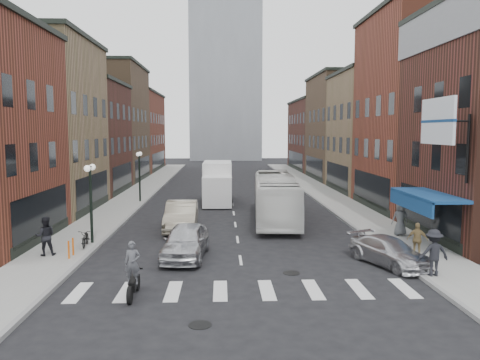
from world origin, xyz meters
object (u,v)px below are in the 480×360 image
(box_truck, at_px, (217,183))
(ped_right_c, at_px, (400,219))
(transit_bus, at_px, (276,197))
(sedan_left_far, at_px, (181,216))
(motorcycle_rider, at_px, (133,271))
(parked_bicycle, at_px, (86,238))
(ped_left_solo, at_px, (45,236))
(bike_rack, at_px, (71,248))
(sedan_left_near, at_px, (186,241))
(streetlamp_near, at_px, (90,188))
(curb_car, at_px, (389,251))
(billboard_sign, at_px, (440,123))
(streetlamp_far, at_px, (139,167))
(ped_right_b, at_px, (417,240))
(ped_right_a, at_px, (434,253))

(box_truck, height_order, ped_right_c, box_truck)
(ped_right_c, bearing_deg, transit_bus, -41.16)
(box_truck, relative_size, sedan_left_far, 1.47)
(motorcycle_rider, bearing_deg, sedan_left_far, 82.36)
(transit_bus, distance_m, ped_right_c, 8.06)
(parked_bicycle, relative_size, ped_right_c, 0.88)
(motorcycle_rider, height_order, transit_bus, transit_bus)
(ped_left_solo, bearing_deg, bike_rack, 150.51)
(sedan_left_near, relative_size, ped_left_solo, 2.55)
(streetlamp_near, distance_m, ped_right_c, 16.35)
(ped_left_solo, height_order, ped_right_c, ped_right_c)
(curb_car, height_order, ped_right_c, ped_right_c)
(streetlamp_near, xyz_separation_m, bike_rack, (-0.20, -2.70, -2.36))
(billboard_sign, relative_size, parked_bicycle, 2.31)
(streetlamp_near, distance_m, transit_bus, 11.87)
(streetlamp_far, relative_size, ped_right_b, 2.70)
(ped_right_a, bearing_deg, streetlamp_near, -25.18)
(sedan_left_far, xyz_separation_m, ped_right_a, (10.59, -9.56, 0.23))
(box_truck, relative_size, ped_right_c, 4.09)
(parked_bicycle, relative_size, ped_left_solo, 0.89)
(bike_rack, bearing_deg, motorcycle_rider, -52.94)
(transit_bus, distance_m, curb_car, 10.91)
(ped_left_solo, distance_m, ped_right_b, 16.82)
(parked_bicycle, bearing_deg, ped_right_c, -1.20)
(bike_rack, distance_m, ped_right_c, 16.84)
(ped_right_c, bearing_deg, box_truck, -53.93)
(box_truck, height_order, ped_left_solo, box_truck)
(transit_bus, relative_size, sedan_left_near, 2.37)
(transit_bus, bearing_deg, ped_right_c, -35.91)
(ped_right_a, height_order, ped_right_b, ped_right_a)
(billboard_sign, xyz_separation_m, transit_bus, (-5.96, 9.71, -4.62))
(bike_rack, xyz_separation_m, curb_car, (13.98, -1.30, 0.05))
(ped_right_b, bearing_deg, ped_right_c, -80.78)
(ped_right_b, bearing_deg, streetlamp_near, 8.79)
(streetlamp_near, height_order, sedan_left_far, streetlamp_near)
(ped_right_a, bearing_deg, ped_right_b, -104.46)
(sedan_left_far, relative_size, ped_right_b, 3.33)
(curb_car, bearing_deg, box_truck, 90.31)
(bike_rack, relative_size, sedan_left_near, 0.18)
(ped_right_a, bearing_deg, ped_left_solo, -15.67)
(ped_left_solo, bearing_deg, box_truck, -129.89)
(streetlamp_far, relative_size, curb_car, 1.00)
(motorcycle_rider, relative_size, ped_right_b, 1.31)
(box_truck, bearing_deg, motorcycle_rider, -96.70)
(sedan_left_far, xyz_separation_m, ped_left_solo, (-5.63, -5.94, 0.21))
(bike_rack, bearing_deg, streetlamp_near, 85.76)
(box_truck, xyz_separation_m, motorcycle_rider, (-2.75, -21.67, -0.66))
(streetlamp_near, height_order, bike_rack, streetlamp_near)
(billboard_sign, bearing_deg, bike_rack, 177.17)
(billboard_sign, xyz_separation_m, ped_right_b, (-0.62, 0.33, -5.22))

